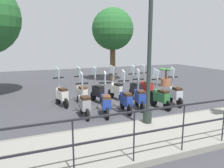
{
  "coord_description": "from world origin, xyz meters",
  "views": [
    {
      "loc": [
        -7.82,
        3.83,
        2.52
      ],
      "look_at": [
        0.2,
        0.5,
        0.9
      ],
      "focal_mm": 35.0,
      "sensor_mm": 36.0,
      "label": 1
    }
  ],
  "objects_px": {
    "scooter_near_5": "(84,103)",
    "scooter_far_5": "(62,94)",
    "scooter_far_1": "(135,89)",
    "scooter_far_2": "(117,89)",
    "scooter_far_4": "(82,92)",
    "scooter_near_2": "(140,97)",
    "scooter_near_1": "(161,96)",
    "scooter_near_4": "(106,102)",
    "scooter_near_3": "(126,99)",
    "scooter_far_0": "(146,87)",
    "lamp_post_near": "(149,56)",
    "potted_palm": "(166,79)",
    "tree_distant": "(113,30)",
    "scooter_far_3": "(98,92)",
    "scooter_near_0": "(175,93)"
  },
  "relations": [
    {
      "from": "tree_distant",
      "to": "scooter_near_4",
      "type": "height_order",
      "value": "tree_distant"
    },
    {
      "from": "scooter_near_2",
      "to": "scooter_far_2",
      "type": "relative_size",
      "value": 1.0
    },
    {
      "from": "potted_palm",
      "to": "scooter_near_0",
      "type": "xyz_separation_m",
      "value": [
        -3.56,
        2.13,
        0.04
      ]
    },
    {
      "from": "scooter_near_2",
      "to": "scooter_far_5",
      "type": "relative_size",
      "value": 1.0
    },
    {
      "from": "scooter_far_0",
      "to": "scooter_far_4",
      "type": "height_order",
      "value": "same"
    },
    {
      "from": "scooter_far_0",
      "to": "scooter_far_4",
      "type": "distance_m",
      "value": 3.1
    },
    {
      "from": "scooter_near_0",
      "to": "scooter_near_1",
      "type": "xyz_separation_m",
      "value": [
        -0.21,
        0.87,
        0.0
      ]
    },
    {
      "from": "potted_palm",
      "to": "scooter_near_5",
      "type": "distance_m",
      "value": 7.0
    },
    {
      "from": "scooter_near_4",
      "to": "scooter_far_5",
      "type": "bearing_deg",
      "value": 48.77
    },
    {
      "from": "scooter_near_5",
      "to": "scooter_far_1",
      "type": "bearing_deg",
      "value": -59.54
    },
    {
      "from": "scooter_near_1",
      "to": "scooter_far_2",
      "type": "height_order",
      "value": "same"
    },
    {
      "from": "scooter_near_5",
      "to": "scooter_far_2",
      "type": "relative_size",
      "value": 1.0
    },
    {
      "from": "scooter_far_3",
      "to": "scooter_far_4",
      "type": "relative_size",
      "value": 1.0
    },
    {
      "from": "scooter_near_2",
      "to": "scooter_near_1",
      "type": "bearing_deg",
      "value": -94.94
    },
    {
      "from": "scooter_near_5",
      "to": "potted_palm",
      "type": "bearing_deg",
      "value": -56.92
    },
    {
      "from": "tree_distant",
      "to": "scooter_far_4",
      "type": "height_order",
      "value": "tree_distant"
    },
    {
      "from": "scooter_near_2",
      "to": "scooter_near_0",
      "type": "bearing_deg",
      "value": -77.79
    },
    {
      "from": "lamp_post_near",
      "to": "scooter_near_1",
      "type": "relative_size",
      "value": 2.95
    },
    {
      "from": "scooter_near_2",
      "to": "scooter_far_1",
      "type": "height_order",
      "value": "same"
    },
    {
      "from": "scooter_near_4",
      "to": "scooter_far_0",
      "type": "relative_size",
      "value": 1.0
    },
    {
      "from": "scooter_near_0",
      "to": "scooter_far_4",
      "type": "distance_m",
      "value": 3.9
    },
    {
      "from": "scooter_near_1",
      "to": "scooter_far_4",
      "type": "distance_m",
      "value": 3.26
    },
    {
      "from": "scooter_near_4",
      "to": "scooter_far_4",
      "type": "height_order",
      "value": "same"
    },
    {
      "from": "lamp_post_near",
      "to": "scooter_far_1",
      "type": "bearing_deg",
      "value": -22.41
    },
    {
      "from": "scooter_near_3",
      "to": "scooter_far_0",
      "type": "distance_m",
      "value": 2.53
    },
    {
      "from": "lamp_post_near",
      "to": "scooter_far_2",
      "type": "distance_m",
      "value": 3.86
    },
    {
      "from": "scooter_near_5",
      "to": "scooter_far_3",
      "type": "relative_size",
      "value": 1.0
    },
    {
      "from": "scooter_far_2",
      "to": "scooter_far_4",
      "type": "height_order",
      "value": "same"
    },
    {
      "from": "scooter_near_1",
      "to": "scooter_near_5",
      "type": "distance_m",
      "value": 3.02
    },
    {
      "from": "scooter_far_4",
      "to": "tree_distant",
      "type": "bearing_deg",
      "value": -39.18
    },
    {
      "from": "tree_distant",
      "to": "potted_palm",
      "type": "distance_m",
      "value": 4.76
    },
    {
      "from": "lamp_post_near",
      "to": "scooter_far_0",
      "type": "relative_size",
      "value": 2.95
    },
    {
      "from": "potted_palm",
      "to": "scooter_far_0",
      "type": "height_order",
      "value": "scooter_far_0"
    },
    {
      "from": "scooter_far_3",
      "to": "scooter_near_2",
      "type": "bearing_deg",
      "value": -153.15
    },
    {
      "from": "tree_distant",
      "to": "potted_palm",
      "type": "relative_size",
      "value": 4.55
    },
    {
      "from": "lamp_post_near",
      "to": "scooter_near_3",
      "type": "relative_size",
      "value": 2.95
    },
    {
      "from": "scooter_far_0",
      "to": "scooter_far_2",
      "type": "height_order",
      "value": "same"
    },
    {
      "from": "lamp_post_near",
      "to": "scooter_far_2",
      "type": "height_order",
      "value": "lamp_post_near"
    },
    {
      "from": "scooter_far_5",
      "to": "scooter_near_4",
      "type": "bearing_deg",
      "value": -157.36
    },
    {
      "from": "scooter_far_3",
      "to": "scooter_near_0",
      "type": "bearing_deg",
      "value": -130.44
    },
    {
      "from": "scooter_near_5",
      "to": "scooter_far_1",
      "type": "height_order",
      "value": "same"
    },
    {
      "from": "scooter_far_4",
      "to": "potted_palm",
      "type": "bearing_deg",
      "value": -75.45
    },
    {
      "from": "scooter_near_4",
      "to": "scooter_far_0",
      "type": "xyz_separation_m",
      "value": [
        1.78,
        -2.72,
        0.0
      ]
    },
    {
      "from": "scooter_far_0",
      "to": "lamp_post_near",
      "type": "bearing_deg",
      "value": 145.21
    },
    {
      "from": "scooter_far_4",
      "to": "scooter_far_5",
      "type": "height_order",
      "value": "same"
    },
    {
      "from": "scooter_near_0",
      "to": "scooter_far_5",
      "type": "relative_size",
      "value": 1.0
    },
    {
      "from": "scooter_far_4",
      "to": "scooter_near_1",
      "type": "bearing_deg",
      "value": -129.38
    },
    {
      "from": "scooter_near_5",
      "to": "scooter_far_5",
      "type": "bearing_deg",
      "value": 18.85
    },
    {
      "from": "scooter_near_2",
      "to": "scooter_far_2",
      "type": "height_order",
      "value": "same"
    },
    {
      "from": "scooter_near_2",
      "to": "scooter_near_4",
      "type": "distance_m",
      "value": 1.52
    }
  ]
}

